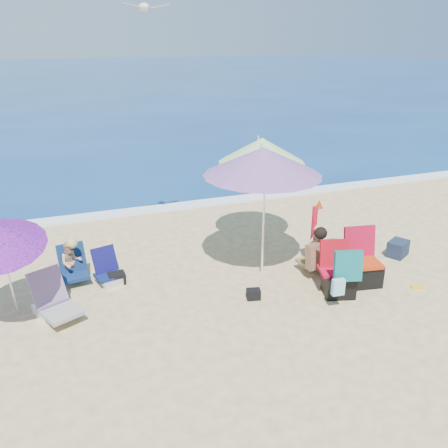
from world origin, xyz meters
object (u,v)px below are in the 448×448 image
object	(u,v)px
umbrella_turquoise	(263,161)
camp_chair_right	(339,277)
seagull	(144,7)
umbrella_striped	(262,150)
camp_chair_left	(363,268)
chair_navy	(110,274)
furled_umbrella	(314,231)
chair_rainbow	(54,304)
person_left	(72,262)
person_center	(318,250)

from	to	relation	value
umbrella_turquoise	camp_chair_right	xyz separation A→B (m)	(0.91, -1.31, -1.80)
umbrella_turquoise	seagull	size ratio (longest dim) A/B	3.31
umbrella_striped	camp_chair_left	bearing A→B (deg)	-65.01
chair_navy	camp_chair_left	size ratio (longest dim) A/B	0.63
umbrella_striped	seagull	size ratio (longest dim) A/B	2.76
camp_chair_right	furled_umbrella	bearing A→B (deg)	83.85
chair_rainbow	camp_chair_left	world-z (taller)	camp_chair_left
umbrella_turquoise	person_left	distance (m)	3.87
camp_chair_left	umbrella_striped	bearing A→B (deg)	114.99
chair_rainbow	furled_umbrella	bearing A→B (deg)	1.13
chair_navy	camp_chair_right	xyz separation A→B (m)	(3.65, -1.83, 0.18)
chair_rainbow	camp_chair_right	distance (m)	4.75
seagull	camp_chair_left	bearing A→B (deg)	-39.91
umbrella_turquoise	chair_navy	distance (m)	3.43
umbrella_striped	camp_chair_left	world-z (taller)	umbrella_striped
furled_umbrella	camp_chair_right	size ratio (longest dim) A/B	1.43
seagull	furled_umbrella	bearing A→B (deg)	-33.91
umbrella_striped	furled_umbrella	xyz separation A→B (m)	(0.52, -1.36, -1.29)
umbrella_striped	person_left	distance (m)	4.24
chair_navy	person_center	size ratio (longest dim) A/B	0.66
umbrella_turquoise	person_left	size ratio (longest dim) A/B	3.17
chair_rainbow	person_center	xyz separation A→B (m)	(4.71, -0.17, 0.27)
umbrella_turquoise	chair_rainbow	size ratio (longest dim) A/B	2.78
umbrella_striped	person_center	xyz separation A→B (m)	(0.47, -1.62, -1.58)
umbrella_striped	person_left	bearing A→B (deg)	-174.05
umbrella_turquoise	camp_chair_left	bearing A→B (deg)	-34.76
person_center	camp_chair_left	bearing A→B (deg)	-46.95
umbrella_turquoise	seagull	bearing A→B (deg)	135.81
person_center	person_left	distance (m)	4.53
umbrella_striped	camp_chair_right	size ratio (longest dim) A/B	2.45
umbrella_turquoise	camp_chair_left	xyz separation A→B (m)	(1.55, -1.08, -1.84)
chair_rainbow	seagull	xyz separation A→B (m)	(2.10, 1.88, 4.45)
furled_umbrella	umbrella_striped	bearing A→B (deg)	110.83
chair_navy	umbrella_striped	bearing A→B (deg)	11.01
umbrella_striped	chair_navy	distance (m)	3.81
camp_chair_left	chair_navy	bearing A→B (deg)	159.57
furled_umbrella	person_center	distance (m)	0.39
person_left	chair_rainbow	bearing A→B (deg)	-108.60
umbrella_striped	chair_rainbow	distance (m)	4.85
umbrella_turquoise	person_center	distance (m)	2.00
person_left	seagull	world-z (taller)	seagull
umbrella_striped	chair_navy	xyz separation A→B (m)	(-3.26, -0.63, -1.88)
furled_umbrella	chair_navy	size ratio (longest dim) A/B	2.14
camp_chair_right	chair_rainbow	bearing A→B (deg)	167.69
umbrella_striped	camp_chair_right	world-z (taller)	umbrella_striped
chair_rainbow	person_center	bearing A→B (deg)	-2.07
chair_rainbow	person_left	xyz separation A→B (m)	(0.35, 1.05, 0.20)
umbrella_striped	person_left	xyz separation A→B (m)	(-3.89, -0.41, -1.64)
umbrella_turquoise	chair_rainbow	distance (m)	4.22
seagull	umbrella_turquoise	bearing A→B (deg)	-44.19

